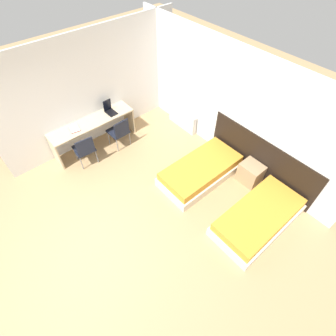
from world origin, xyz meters
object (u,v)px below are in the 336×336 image
bed_near_window (201,171)px  bed_near_door (258,217)px  laptop (110,110)px  chair_near_laptop (119,131)px  chair_near_notebook (84,148)px  nightstand (250,173)px

bed_near_window → bed_near_door: same height
laptop → bed_near_window: bearing=13.9°
bed_near_window → chair_near_laptop: size_ratio=2.28×
bed_near_door → chair_near_laptop: chair_near_laptop is taller
bed_near_door → laptop: bearing=-170.0°
bed_near_door → chair_near_notebook: (-3.70, -1.77, 0.28)m
bed_near_window → chair_near_notebook: size_ratio=2.28×
chair_near_laptop → laptop: (-0.44, 0.07, 0.35)m
bed_near_window → nightstand: 1.11m
chair_near_notebook → bed_near_window: bearing=45.6°
chair_near_notebook → laptop: bearing=118.6°
nightstand → chair_near_laptop: (-2.90, -1.57, 0.23)m
bed_near_window → nightstand: size_ratio=3.85×
nightstand → chair_near_laptop: chair_near_laptop is taller
nightstand → chair_near_notebook: 3.86m
bed_near_window → chair_near_notebook: chair_near_notebook is taller
bed_near_window → bed_near_door: bearing=0.0°
nightstand → chair_near_laptop: size_ratio=0.59×
nightstand → laptop: (-3.34, -1.50, 0.58)m
bed_near_door → chair_near_notebook: bearing=-154.5°
chair_near_laptop → laptop: 0.57m
chair_near_laptop → chair_near_notebook: bearing=-92.0°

